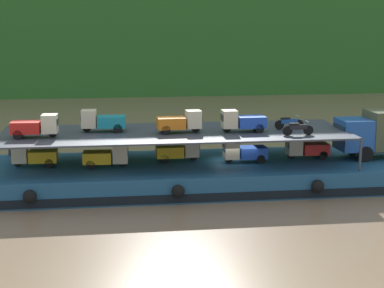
{
  "coord_description": "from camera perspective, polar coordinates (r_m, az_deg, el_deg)",
  "views": [
    {
      "loc": [
        -7.78,
        -37.88,
        10.44
      ],
      "look_at": [
        -2.75,
        0.0,
        2.7
      ],
      "focal_mm": 58.05,
      "sensor_mm": 36.0,
      "label": 1
    }
  ],
  "objects": [
    {
      "name": "ground_plane",
      "position": [
        40.05,
        3.91,
        -3.69
      ],
      "size": [
        400.0,
        400.0,
        0.0
      ],
      "primitive_type": "plane",
      "color": "#7F664C"
    },
    {
      "name": "cargo_barge",
      "position": [
        39.84,
        3.93,
        -2.66
      ],
      "size": [
        30.76,
        8.58,
        1.5
      ],
      "color": "navy",
      "rests_on": "ground"
    },
    {
      "name": "cargo_rack",
      "position": [
        38.72,
        -1.54,
        1.03
      ],
      "size": [
        21.56,
        7.18,
        2.0
      ],
      "color": "#383D47",
      "rests_on": "cargo_barge"
    },
    {
      "name": "mini_truck_lower_stern",
      "position": [
        39.35,
        -14.32,
        -1.01
      ],
      "size": [
        2.76,
        1.24,
        1.38
      ],
      "color": "gold",
      "rests_on": "cargo_barge"
    },
    {
      "name": "mini_truck_lower_aft",
      "position": [
        38.27,
        -7.85,
        -1.11
      ],
      "size": [
        2.79,
        1.28,
        1.38
      ],
      "color": "gold",
      "rests_on": "cargo_barge"
    },
    {
      "name": "mini_truck_lower_mid",
      "position": [
        39.58,
        -1.27,
        -0.58
      ],
      "size": [
        2.77,
        1.25,
        1.38
      ],
      "color": "gold",
      "rests_on": "cargo_barge"
    },
    {
      "name": "mini_truck_lower_fore",
      "position": [
        39.34,
        4.8,
        -0.69
      ],
      "size": [
        2.76,
        1.23,
        1.38
      ],
      "color": "#1E47B7",
      "rests_on": "cargo_barge"
    },
    {
      "name": "mini_truck_lower_bow",
      "position": [
        40.99,
        10.48,
        -0.35
      ],
      "size": [
        2.74,
        1.2,
        1.38
      ],
      "color": "red",
      "rests_on": "cargo_barge"
    },
    {
      "name": "mini_truck_upper_stern",
      "position": [
        37.88,
        -14.18,
        1.6
      ],
      "size": [
        2.78,
        1.27,
        1.38
      ],
      "color": "red",
      "rests_on": "cargo_rack"
    },
    {
      "name": "mini_truck_upper_mid",
      "position": [
        39.06,
        -8.22,
        2.13
      ],
      "size": [
        2.79,
        1.28,
        1.38
      ],
      "color": "teal",
      "rests_on": "cargo_rack"
    },
    {
      "name": "mini_truck_upper_fore",
      "position": [
        38.32,
        -1.11,
        2.06
      ],
      "size": [
        2.79,
        1.29,
        1.38
      ],
      "color": "orange",
      "rests_on": "cargo_rack"
    },
    {
      "name": "mini_truck_upper_bow",
      "position": [
        38.73,
        4.66,
        2.13
      ],
      "size": [
        2.75,
        1.22,
        1.38
      ],
      "color": "#1E47B7",
      "rests_on": "cargo_rack"
    },
    {
      "name": "motorcycle_upper_port",
      "position": [
        38.0,
        9.69,
        1.43
      ],
      "size": [
        1.9,
        0.55,
        0.87
      ],
      "color": "black",
      "rests_on": "cargo_rack"
    },
    {
      "name": "motorcycle_upper_centre",
      "position": [
        40.05,
        8.89,
        1.96
      ],
      "size": [
        1.9,
        0.55,
        0.87
      ],
      "color": "black",
      "rests_on": "cargo_rack"
    }
  ]
}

